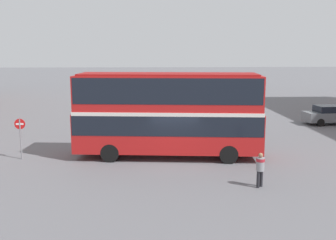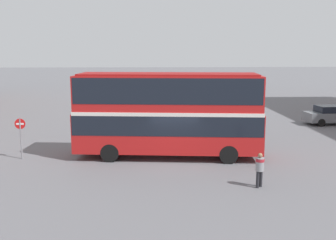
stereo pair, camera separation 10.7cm
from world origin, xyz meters
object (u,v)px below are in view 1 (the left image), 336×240
double_decker_bus (168,110)px  no_entry_sign (20,132)px  pedestrian_foreground (260,166)px  parked_car_kerb_near (331,115)px

double_decker_bus → no_entry_sign: double_decker_bus is taller
pedestrian_foreground → no_entry_sign: no_entry_sign is taller
parked_car_kerb_near → no_entry_sign: 23.71m
double_decker_bus → parked_car_kerb_near: double_decker_bus is taller
double_decker_bus → no_entry_sign: size_ratio=4.61×
parked_car_kerb_near → double_decker_bus: bearing=-150.3°
double_decker_bus → pedestrian_foreground: 6.61m
double_decker_bus → parked_car_kerb_near: bearing=39.6°
parked_car_kerb_near → no_entry_sign: (-21.86, -9.16, 0.73)m
double_decker_bus → parked_car_kerb_near: (13.79, 9.17, -1.91)m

